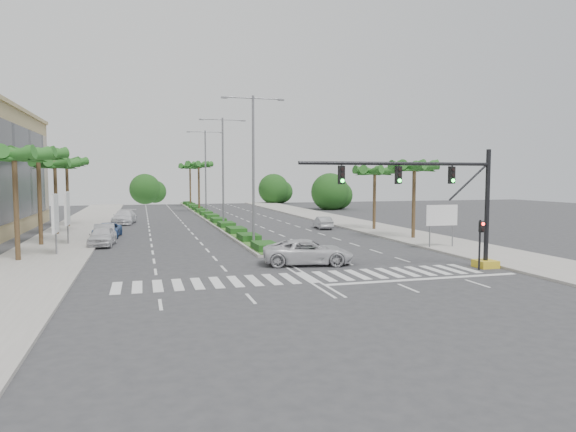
% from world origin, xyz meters
% --- Properties ---
extents(ground, '(160.00, 160.00, 0.00)m').
position_xyz_m(ground, '(0.00, 0.00, 0.00)').
color(ground, '#333335').
rests_on(ground, ground).
extents(footpath_right, '(6.00, 120.00, 0.15)m').
position_xyz_m(footpath_right, '(15.20, 20.00, 0.07)').
color(footpath_right, gray).
rests_on(footpath_right, ground).
extents(footpath_left, '(6.00, 120.00, 0.15)m').
position_xyz_m(footpath_left, '(-15.20, 20.00, 0.07)').
color(footpath_left, gray).
rests_on(footpath_left, ground).
extents(median, '(2.20, 75.00, 0.20)m').
position_xyz_m(median, '(0.00, 45.00, 0.10)').
color(median, gray).
rests_on(median, ground).
extents(median_grass, '(1.80, 75.00, 0.04)m').
position_xyz_m(median_grass, '(0.00, 45.00, 0.22)').
color(median_grass, '#2E6221').
rests_on(median_grass, median).
extents(signal_gantry, '(12.60, 1.20, 7.20)m').
position_xyz_m(signal_gantry, '(9.27, -0.00, 3.46)').
color(signal_gantry, gold).
rests_on(signal_gantry, ground).
extents(pedestrian_signal, '(0.28, 0.36, 3.00)m').
position_xyz_m(pedestrian_signal, '(10.60, -0.68, 2.04)').
color(pedestrian_signal, black).
rests_on(pedestrian_signal, ground).
extents(direction_sign, '(2.70, 0.11, 3.40)m').
position_xyz_m(direction_sign, '(13.50, 7.99, 2.45)').
color(direction_sign, slate).
rests_on(direction_sign, ground).
extents(billboard_near, '(0.18, 2.10, 4.35)m').
position_xyz_m(billboard_near, '(-14.50, 12.00, 2.96)').
color(billboard_near, slate).
rests_on(billboard_near, ground).
extents(billboard_far, '(0.18, 2.10, 4.35)m').
position_xyz_m(billboard_far, '(-14.50, 18.00, 2.96)').
color(billboard_far, slate).
rests_on(billboard_far, ground).
extents(palm_left_near, '(4.57, 4.68, 7.55)m').
position_xyz_m(palm_left_near, '(-16.50, 10.00, 6.69)').
color(palm_left_near, brown).
rests_on(palm_left_near, ground).
extents(palm_left_mid, '(4.57, 4.68, 7.95)m').
position_xyz_m(palm_left_mid, '(-16.50, 18.00, 7.08)').
color(palm_left_mid, brown).
rests_on(palm_left_mid, ground).
extents(palm_left_far, '(4.57, 4.68, 7.35)m').
position_xyz_m(palm_left_far, '(-16.50, 26.00, 6.50)').
color(palm_left_far, brown).
rests_on(palm_left_far, ground).
extents(palm_left_end, '(4.57, 4.68, 7.75)m').
position_xyz_m(palm_left_end, '(-16.50, 34.00, 6.88)').
color(palm_left_end, brown).
rests_on(palm_left_end, ground).
extents(palm_right_near, '(4.57, 4.68, 7.05)m').
position_xyz_m(palm_right_near, '(14.50, 14.00, 6.20)').
color(palm_right_near, brown).
rests_on(palm_right_near, ground).
extents(palm_right_far, '(4.57, 4.68, 6.75)m').
position_xyz_m(palm_right_far, '(14.50, 22.00, 5.91)').
color(palm_right_far, brown).
rests_on(palm_right_far, ground).
extents(palm_median_a, '(4.57, 4.68, 8.05)m').
position_xyz_m(palm_median_a, '(0.00, 55.00, 7.17)').
color(palm_median_a, brown).
rests_on(palm_median_a, ground).
extents(palm_median_b, '(4.57, 4.68, 8.05)m').
position_xyz_m(palm_median_b, '(0.00, 70.00, 7.17)').
color(palm_median_b, brown).
rests_on(palm_median_b, ground).
extents(streetlight_near, '(5.10, 0.25, 12.00)m').
position_xyz_m(streetlight_near, '(0.00, 14.00, 6.81)').
color(streetlight_near, slate).
rests_on(streetlight_near, ground).
extents(streetlight_mid, '(5.10, 0.25, 12.00)m').
position_xyz_m(streetlight_mid, '(0.00, 30.00, 6.81)').
color(streetlight_mid, slate).
rests_on(streetlight_mid, ground).
extents(streetlight_far, '(5.10, 0.25, 12.00)m').
position_xyz_m(streetlight_far, '(0.00, 46.00, 6.81)').
color(streetlight_far, slate).
rests_on(streetlight_far, ground).
extents(car_parked_a, '(2.25, 4.77, 1.57)m').
position_xyz_m(car_parked_a, '(-11.80, 16.89, 0.79)').
color(car_parked_a, silver).
rests_on(car_parked_a, ground).
extents(car_parked_b, '(1.83, 4.77, 1.55)m').
position_xyz_m(car_parked_b, '(-11.80, 19.18, 0.77)').
color(car_parked_b, '#A8A8AD').
rests_on(car_parked_b, ground).
extents(car_parked_c, '(2.56, 4.93, 1.33)m').
position_xyz_m(car_parked_c, '(-11.80, 22.92, 0.66)').
color(car_parked_c, '#2F5290').
rests_on(car_parked_c, ground).
extents(car_parked_d, '(3.05, 5.95, 1.65)m').
position_xyz_m(car_parked_d, '(-10.72, 36.71, 0.83)').
color(car_parked_d, silver).
rests_on(car_parked_d, ground).
extents(car_crossing, '(6.13, 3.72, 1.59)m').
position_xyz_m(car_crossing, '(1.38, 4.01, 0.79)').
color(car_crossing, silver).
rests_on(car_crossing, ground).
extents(car_right, '(1.74, 4.05, 1.30)m').
position_xyz_m(car_right, '(9.95, 25.05, 0.65)').
color(car_right, '#BBBABF').
rests_on(car_right, ground).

